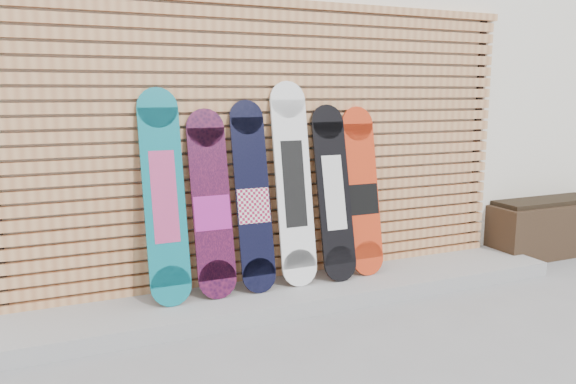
% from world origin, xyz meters
% --- Properties ---
extents(ground, '(80.00, 80.00, 0.00)m').
position_xyz_m(ground, '(0.00, 0.00, 0.00)').
color(ground, gray).
rests_on(ground, ground).
extents(building, '(12.00, 5.00, 3.60)m').
position_xyz_m(building, '(0.50, 3.50, 1.80)').
color(building, silver).
rests_on(building, ground).
extents(concrete_step, '(4.60, 0.70, 0.12)m').
position_xyz_m(concrete_step, '(-0.15, 0.68, 0.06)').
color(concrete_step, gray).
rests_on(concrete_step, ground).
extents(slat_wall, '(4.26, 0.08, 2.29)m').
position_xyz_m(slat_wall, '(-0.15, 0.97, 1.21)').
color(slat_wall, tan).
rests_on(slat_wall, ground).
extents(planter_box, '(1.25, 0.52, 0.56)m').
position_xyz_m(planter_box, '(2.67, 0.87, 0.28)').
color(planter_box, black).
rests_on(planter_box, ground).
extents(snowboard_0, '(0.29, 0.32, 1.52)m').
position_xyz_m(snowboard_0, '(-1.10, 0.78, 0.88)').
color(snowboard_0, '#0C6C79').
rests_on(snowboard_0, concrete_step).
extents(snowboard_1, '(0.29, 0.32, 1.37)m').
position_xyz_m(snowboard_1, '(-0.76, 0.79, 0.79)').
color(snowboard_1, black).
rests_on(snowboard_1, concrete_step).
extents(snowboard_2, '(0.26, 0.32, 1.43)m').
position_xyz_m(snowboard_2, '(-0.44, 0.78, 0.82)').
color(snowboard_2, black).
rests_on(snowboard_2, concrete_step).
extents(snowboard_3, '(0.29, 0.31, 1.57)m').
position_xyz_m(snowboard_3, '(-0.10, 0.79, 0.90)').
color(snowboard_3, white).
rests_on(snowboard_3, concrete_step).
extents(snowboard_4, '(0.28, 0.34, 1.39)m').
position_xyz_m(snowboard_4, '(0.25, 0.78, 0.81)').
color(snowboard_4, black).
rests_on(snowboard_4, concrete_step).
extents(snowboard_5, '(0.28, 0.29, 1.37)m').
position_xyz_m(snowboard_5, '(0.53, 0.80, 0.79)').
color(snowboard_5, red).
rests_on(snowboard_5, concrete_step).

